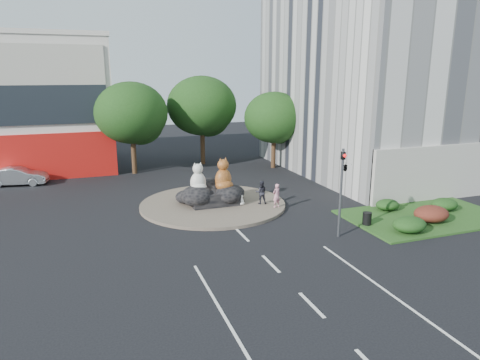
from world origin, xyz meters
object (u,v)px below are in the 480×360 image
object	(u,v)px
cat_tabby	(223,174)
kitten_calico	(198,201)
pedestrian_pink	(276,196)
cat_white	(198,177)
litter_bin	(367,218)
kitten_white	(241,199)
pedestrian_dark	(261,192)
parked_car	(18,176)

from	to	relation	value
cat_tabby	kitten_calico	world-z (taller)	cat_tabby
pedestrian_pink	cat_tabby	bearing A→B (deg)	-52.99
pedestrian_pink	cat_white	bearing A→B (deg)	-42.62
litter_bin	kitten_white	bearing A→B (deg)	134.02
cat_white	cat_tabby	bearing A→B (deg)	-5.80
kitten_calico	kitten_white	size ratio (longest dim) A/B	1.32
pedestrian_dark	parked_car	bearing A→B (deg)	-17.12
kitten_calico	pedestrian_dark	world-z (taller)	pedestrian_dark
pedestrian_pink	litter_bin	bearing A→B (deg)	111.44
kitten_calico	kitten_white	distance (m)	2.92
pedestrian_pink	parked_car	world-z (taller)	pedestrian_pink
kitten_white	pedestrian_pink	distance (m)	2.45
cat_tabby	pedestrian_pink	world-z (taller)	cat_tabby
kitten_calico	pedestrian_pink	xyz separation A→B (m)	(4.95, -1.58, 0.30)
cat_white	cat_tabby	xyz separation A→B (m)	(1.75, -0.09, 0.11)
litter_bin	cat_white	bearing A→B (deg)	140.59
kitten_white	kitten_calico	bearing A→B (deg)	137.45
cat_tabby	parked_car	world-z (taller)	cat_tabby
cat_white	litter_bin	world-z (taller)	cat_white
cat_tabby	pedestrian_pink	distance (m)	3.93
cat_white	kitten_white	world-z (taller)	cat_white
pedestrian_pink	litter_bin	size ratio (longest dim) A/B	2.12
cat_white	kitten_calico	distance (m)	1.60
kitten_white	cat_white	bearing A→B (deg)	123.22
parked_car	litter_bin	world-z (taller)	parked_car
cat_white	parked_car	world-z (taller)	cat_white
litter_bin	parked_car	bearing A→B (deg)	139.47
kitten_white	cat_tabby	bearing A→B (deg)	100.43
kitten_calico	litter_bin	bearing A→B (deg)	-19.98
cat_tabby	parked_car	xyz separation A→B (m)	(-14.17, 11.00, -1.49)
pedestrian_dark	litter_bin	bearing A→B (deg)	146.21
kitten_white	parked_car	size ratio (longest dim) A/B	0.17
kitten_white	parked_car	distance (m)	19.27
cat_white	kitten_calico	bearing A→B (deg)	-107.10
pedestrian_pink	parked_car	bearing A→B (deg)	-54.57
kitten_white	pedestrian_dark	distance (m)	1.47
kitten_white	pedestrian_pink	world-z (taller)	pedestrian_pink
parked_car	litter_bin	xyz separation A→B (m)	(20.97, -17.93, -0.25)
cat_tabby	kitten_calico	distance (m)	2.53
cat_tabby	litter_bin	world-z (taller)	cat_tabby
cat_white	pedestrian_pink	size ratio (longest dim) A/B	1.28
pedestrian_pink	parked_car	xyz separation A→B (m)	(-17.20, 13.19, -0.26)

